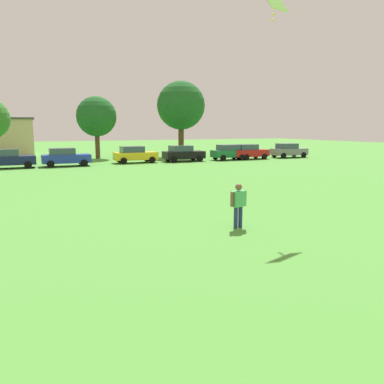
% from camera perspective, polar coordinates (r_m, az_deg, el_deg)
% --- Properties ---
extents(ground_plane, '(160.00, 160.00, 0.00)m').
position_cam_1_polar(ground_plane, '(27.88, -24.87, 1.29)').
color(ground_plane, '#4C9338').
extents(adult_bystander, '(0.74, 0.42, 1.60)m').
position_cam_1_polar(adult_bystander, '(13.81, 6.84, -1.42)').
color(adult_bystander, navy).
rests_on(adult_bystander, ground).
extents(kite, '(1.29, 0.90, 1.11)m').
position_cam_1_polar(kite, '(16.69, 12.11, 25.57)').
color(kite, '#8CD859').
extents(parked_car_navy_2, '(4.30, 2.02, 1.68)m').
position_cam_1_polar(parked_car_navy_2, '(37.70, -25.43, 4.47)').
color(parked_car_navy_2, '#141E4C').
rests_on(parked_car_navy_2, ground).
extents(parked_car_blue_3, '(4.30, 2.02, 1.68)m').
position_cam_1_polar(parked_car_blue_3, '(37.80, -18.16, 4.92)').
color(parked_car_blue_3, '#1E38AD').
rests_on(parked_car_blue_3, ground).
extents(parked_car_yellow_4, '(4.30, 2.02, 1.68)m').
position_cam_1_polar(parked_car_yellow_4, '(39.84, -8.43, 5.50)').
color(parked_car_yellow_4, yellow).
rests_on(parked_car_yellow_4, ground).
extents(parked_car_black_5, '(4.30, 2.02, 1.68)m').
position_cam_1_polar(parked_car_black_5, '(40.98, -1.33, 5.70)').
color(parked_car_black_5, black).
rests_on(parked_car_black_5, ground).
extents(parked_car_green_6, '(4.30, 2.02, 1.68)m').
position_cam_1_polar(parked_car_green_6, '(43.29, 5.65, 5.86)').
color(parked_car_green_6, '#196B38').
rests_on(parked_car_green_6, ground).
extents(parked_car_red_7, '(4.30, 2.02, 1.68)m').
position_cam_1_polar(parked_car_red_7, '(44.44, 8.32, 5.90)').
color(parked_car_red_7, red).
rests_on(parked_car_red_7, ground).
extents(parked_car_gray_8, '(4.30, 2.02, 1.68)m').
position_cam_1_polar(parked_car_gray_8, '(47.83, 14.03, 5.97)').
color(parked_car_gray_8, slate).
rests_on(parked_car_gray_8, ground).
extents(tree_right, '(4.54, 4.54, 7.07)m').
position_cam_1_polar(tree_right, '(46.28, -13.90, 10.72)').
color(tree_right, brown).
rests_on(tree_right, ground).
extents(tree_far_right, '(5.88, 5.88, 9.16)m').
position_cam_1_polar(tree_far_right, '(48.51, -1.64, 12.58)').
color(tree_far_right, brown).
rests_on(tree_far_right, ground).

